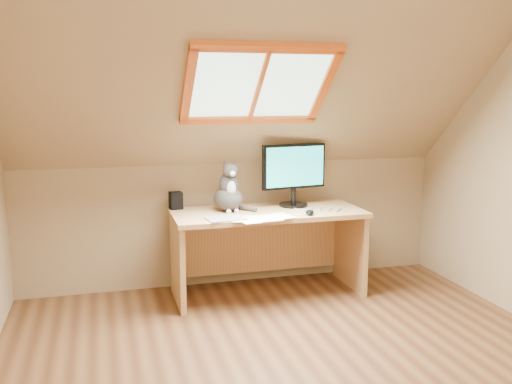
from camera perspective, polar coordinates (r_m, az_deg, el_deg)
name	(u,v)px	position (r m, az deg, el deg)	size (l,w,h in m)	color
ground	(309,379)	(3.34, 5.33, -18.13)	(3.50, 3.50, 0.00)	brown
room_shell	(320,121)	(2.87, 6.45, 7.10)	(3.52, 3.52, 2.41)	tan
desk	(265,235)	(4.51, 0.91, -4.34)	(1.47, 0.64, 0.67)	#E2B46B
monitor	(294,171)	(4.54, 3.82, 2.14)	(0.54, 0.23, 0.50)	black
cat	(228,192)	(4.37, -2.77, -0.03)	(0.25, 0.29, 0.41)	#3C3835
desk_speaker	(176,200)	(4.49, -8.02, -0.85)	(0.09, 0.09, 0.13)	black
graphics_tablet	(226,218)	(4.11, -3.05, -2.66)	(0.27, 0.19, 0.01)	#B2B2B7
mouse	(310,212)	(4.27, 5.40, -2.04)	(0.06, 0.11, 0.04)	black
papers	(263,218)	(4.13, 0.68, -2.62)	(0.35, 0.30, 0.01)	white
cables	(315,211)	(4.40, 5.94, -1.86)	(0.51, 0.26, 0.01)	silver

